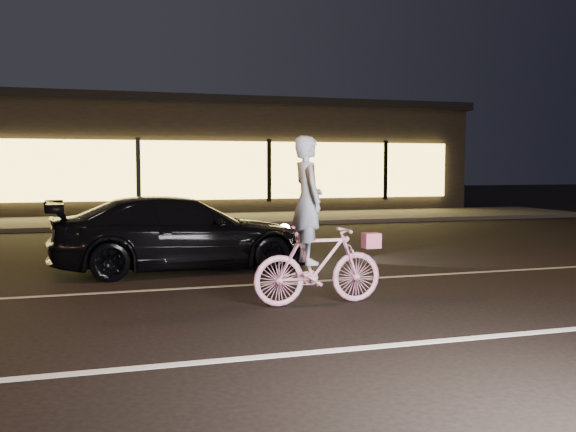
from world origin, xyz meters
name	(u,v)px	position (x,y,z in m)	size (l,w,h in m)	color
ground	(232,319)	(0.00, 0.00, 0.00)	(90.00, 90.00, 0.00)	black
lane_stripe_near	(266,357)	(0.00, -1.50, 0.00)	(60.00, 0.12, 0.01)	silver
lane_stripe_far	(203,287)	(0.00, 2.00, 0.00)	(60.00, 0.10, 0.01)	gray
sidewalk	(143,221)	(0.00, 13.00, 0.06)	(30.00, 4.00, 0.12)	#383533
storefront	(131,156)	(0.00, 18.97, 2.15)	(25.40, 8.42, 4.20)	black
cyclist	(315,245)	(1.16, 0.46, 0.75)	(1.67, 0.58, 2.10)	#E82E7A
sedan	(181,233)	(-0.07, 3.67, 0.62)	(4.34, 1.93, 1.24)	black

